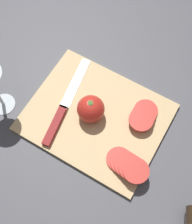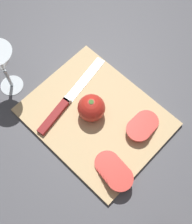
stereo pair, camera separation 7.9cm
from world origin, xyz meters
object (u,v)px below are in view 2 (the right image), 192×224
at_px(tomato_slice_stack_near, 143,126).
at_px(tomato_slice_stack_far, 113,171).
at_px(wine_glass, 0,63).
at_px(knife, 61,108).
at_px(whole_tomato, 91,108).

bearing_deg(tomato_slice_stack_near, tomato_slice_stack_far, 100.41).
height_order(wine_glass, tomato_slice_stack_far, wine_glass).
distance_m(knife, tomato_slice_stack_far, 0.22).
relative_size(whole_tomato, tomato_slice_stack_near, 0.71).
bearing_deg(tomato_slice_stack_near, whole_tomato, 27.28).
bearing_deg(whole_tomato, knife, 34.69).
relative_size(whole_tomato, tomato_slice_stack_far, 0.64).
bearing_deg(tomato_slice_stack_far, tomato_slice_stack_near, -79.59).
height_order(whole_tomato, knife, whole_tomato).
height_order(wine_glass, whole_tomato, wine_glass).
bearing_deg(knife, wine_glass, 96.37).
relative_size(knife, tomato_slice_stack_far, 2.43).
bearing_deg(knife, tomato_slice_stack_far, -106.46).
xyz_separation_m(whole_tomato, knife, (0.07, 0.05, -0.03)).
relative_size(wine_glass, whole_tomato, 2.26).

